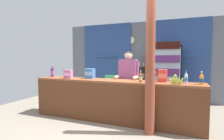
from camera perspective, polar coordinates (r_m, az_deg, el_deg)
ground_plane at (r=4.79m, az=3.31°, el=-13.19°), size 7.12×7.12×0.00m
back_wall_curtained at (r=6.20m, az=8.41°, el=3.38°), size 5.26×0.22×2.63m
stall_counter at (r=3.88m, az=-0.47°, el=-8.60°), size 3.78×0.51×0.92m
timber_post at (r=3.28m, az=12.22°, el=0.17°), size 0.20×0.18×2.50m
drink_fridge at (r=5.47m, az=17.50°, el=-0.34°), size 0.78×0.65×1.86m
bottle_shelf_rack at (r=5.92m, az=9.50°, el=-3.03°), size 0.48×0.28×1.34m
plastic_lawn_chair at (r=5.55m, az=-1.18°, el=-5.59°), size 0.52×0.52×0.86m
shopkeeper at (r=4.27m, az=5.23°, el=-1.86°), size 0.52×0.42×1.56m
soda_bottle_grape_soda at (r=4.89m, az=-18.63°, el=-0.39°), size 0.09×0.09×0.33m
soda_bottle_water at (r=3.66m, az=22.77°, el=-2.40°), size 0.06×0.06×0.25m
soda_bottle_orange_soda at (r=3.65m, az=26.89°, el=-2.56°), size 0.07×0.07×0.25m
soda_bottle_lime_soda at (r=3.74m, az=19.66°, el=-2.50°), size 0.07×0.07×0.20m
soda_bottle_iced_tea at (r=3.62m, az=9.21°, el=-2.31°), size 0.07×0.07×0.24m
snack_box_wafer at (r=4.36m, az=-13.92°, el=-1.32°), size 0.19×0.11×0.20m
snack_box_biscuit at (r=4.28m, az=-7.14°, el=-1.11°), size 0.22×0.16×0.24m
snack_box_crackers at (r=3.77m, az=15.97°, el=-1.77°), size 0.17×0.15×0.25m
banana_bunch at (r=3.48m, az=19.98°, el=-3.36°), size 0.28×0.06×0.16m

